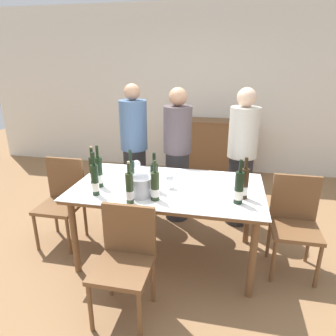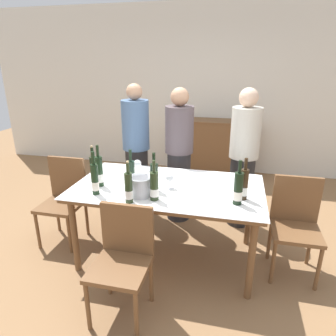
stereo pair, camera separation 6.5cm
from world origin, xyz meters
name	(u,v)px [view 1 (the left image)]	position (x,y,z in m)	size (l,w,h in m)	color
ground_plane	(168,255)	(0.00, 0.00, 0.00)	(12.00, 12.00, 0.00)	olive
back_wall	(201,91)	(0.00, 2.77, 1.40)	(8.00, 0.10, 2.80)	silver
sideboard_cabinet	(216,148)	(0.32, 2.48, 0.48)	(1.22, 0.46, 0.96)	brown
dining_table	(168,193)	(0.00, 0.00, 0.70)	(1.76, 1.01, 0.77)	brown
ice_bucket	(141,186)	(-0.19, -0.26, 0.87)	(0.21, 0.21, 0.17)	silver
wine_bottle_0	(93,171)	(-0.71, -0.09, 0.90)	(0.07, 0.07, 0.37)	black
wine_bottle_1	(239,188)	(0.64, -0.23, 0.90)	(0.08, 0.08, 0.38)	black
wine_bottle_2	(244,184)	(0.69, -0.13, 0.90)	(0.07, 0.07, 0.37)	#332314
wine_bottle_3	(99,173)	(-0.63, -0.14, 0.91)	(0.07, 0.07, 0.40)	black
wine_bottle_4	(131,174)	(-0.33, -0.08, 0.89)	(0.07, 0.07, 0.36)	#1E3323
wine_bottle_5	(155,187)	(-0.04, -0.31, 0.89)	(0.08, 0.08, 0.35)	#28381E
wine_bottle_6	(154,178)	(-0.10, -0.12, 0.90)	(0.07, 0.07, 0.36)	black
wine_bottle_7	(130,189)	(-0.24, -0.41, 0.90)	(0.07, 0.07, 0.36)	#28381E
wine_bottle_8	(95,180)	(-0.58, -0.32, 0.91)	(0.06, 0.06, 0.39)	black
wine_glass_0	(170,179)	(0.03, -0.05, 0.87)	(0.08, 0.08, 0.14)	white
wine_glass_1	(151,171)	(-0.20, 0.13, 0.86)	(0.07, 0.07, 0.13)	white
wine_glass_2	(137,165)	(-0.38, 0.24, 0.88)	(0.08, 0.08, 0.15)	white
chair_right_end	(295,218)	(1.18, 0.09, 0.52)	(0.42, 0.42, 0.90)	brown
chair_near_front	(125,255)	(-0.18, -0.74, 0.50)	(0.42, 0.42, 0.87)	brown
chair_left_end	(63,196)	(-1.18, 0.09, 0.52)	(0.42, 0.42, 0.91)	brown
person_host	(134,152)	(-0.61, 0.86, 0.82)	(0.33, 0.33, 1.64)	#262628
person_guest_left	(177,157)	(-0.06, 0.81, 0.81)	(0.33, 0.33, 1.61)	#2D2D33
person_guest_right	(241,159)	(0.69, 0.85, 0.81)	(0.33, 0.33, 1.62)	#262628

